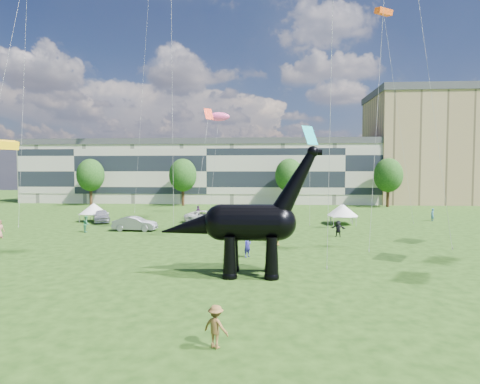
{
  "coord_description": "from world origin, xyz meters",
  "views": [
    {
      "loc": [
        4.11,
        -21.89,
        6.57
      ],
      "look_at": [
        2.01,
        8.0,
        5.0
      ],
      "focal_mm": 30.0,
      "sensor_mm": 36.0,
      "label": 1
    }
  ],
  "objects": [
    {
      "name": "terrace_row",
      "position": [
        -8.0,
        62.0,
        6.0
      ],
      "size": [
        78.0,
        11.0,
        12.0
      ],
      "primitive_type": "cube",
      "color": "beige",
      "rests_on": "ground"
    },
    {
      "name": "gazebo_far",
      "position": [
        13.29,
        27.73,
        1.76
      ],
      "size": [
        3.65,
        3.65,
        2.51
      ],
      "rotation": [
        0.0,
        0.0,
        -0.01
      ],
      "color": "white",
      "rests_on": "ground"
    },
    {
      "name": "dinosaur_sculpture",
      "position": [
        2.62,
        3.17,
        3.19
      ],
      "size": [
        10.25,
        2.82,
        8.44
      ],
      "rotation": [
        0.0,
        0.0,
        -0.0
      ],
      "color": "black",
      "rests_on": "ground"
    },
    {
      "name": "ground",
      "position": [
        0.0,
        0.0,
        0.0
      ],
      "size": [
        220.0,
        220.0,
        0.0
      ],
      "primitive_type": "plane",
      "color": "#16330C",
      "rests_on": "ground"
    },
    {
      "name": "gazebo_near",
      "position": [
        13.27,
        28.91,
        1.69
      ],
      "size": [
        3.79,
        3.79,
        2.41
      ],
      "rotation": [
        0.0,
        0.0,
        -0.1
      ],
      "color": "white",
      "rests_on": "ground"
    },
    {
      "name": "tree_far_right",
      "position": [
        26.0,
        53.0,
        6.29
      ],
      "size": [
        5.2,
        5.2,
        9.44
      ],
      "color": "#382314",
      "rests_on": "ground"
    },
    {
      "name": "car_dark",
      "position": [
        0.83,
        21.35,
        0.77
      ],
      "size": [
        3.76,
        5.69,
        1.53
      ],
      "primitive_type": "imported",
      "rotation": [
        0.0,
        0.0,
        -0.33
      ],
      "color": "#595960",
      "rests_on": "ground"
    },
    {
      "name": "gazebo_left",
      "position": [
        -18.56,
        28.62,
        1.69
      ],
      "size": [
        3.91,
        3.91,
        2.41
      ],
      "rotation": [
        0.0,
        0.0,
        -0.14
      ],
      "color": "silver",
      "rests_on": "ground"
    },
    {
      "name": "tree_far_left",
      "position": [
        -30.0,
        53.0,
        6.29
      ],
      "size": [
        5.2,
        5.2,
        9.44
      ],
      "color": "#382314",
      "rests_on": "ground"
    },
    {
      "name": "car_grey",
      "position": [
        -10.47,
        20.93,
        0.78
      ],
      "size": [
        4.79,
        1.8,
        1.56
      ],
      "primitive_type": "imported",
      "rotation": [
        0.0,
        0.0,
        1.54
      ],
      "color": "gray",
      "rests_on": "ground"
    },
    {
      "name": "visitors",
      "position": [
        -4.8,
        16.7,
        0.87
      ],
      "size": [
        58.17,
        41.02,
        1.83
      ],
      "color": "black",
      "rests_on": "ground"
    },
    {
      "name": "car_white",
      "position": [
        -3.84,
        28.69,
        0.75
      ],
      "size": [
        5.48,
        2.61,
        1.51
      ],
      "primitive_type": "imported",
      "rotation": [
        0.0,
        0.0,
        1.59
      ],
      "color": "silver",
      "rests_on": "ground"
    },
    {
      "name": "car_silver",
      "position": [
        -17.22,
        27.84,
        0.83
      ],
      "size": [
        3.85,
        5.21,
        1.65
      ],
      "primitive_type": "imported",
      "rotation": [
        0.0,
        0.0,
        0.45
      ],
      "color": "silver",
      "rests_on": "ground"
    },
    {
      "name": "apartment_block",
      "position": [
        40.0,
        65.0,
        11.0
      ],
      "size": [
        28.0,
        18.0,
        22.0
      ],
      "primitive_type": "cube",
      "color": "tan",
      "rests_on": "ground"
    },
    {
      "name": "tree_mid_left",
      "position": [
        -12.0,
        53.0,
        6.29
      ],
      "size": [
        5.2,
        5.2,
        9.44
      ],
      "color": "#382314",
      "rests_on": "ground"
    },
    {
      "name": "tree_mid_right",
      "position": [
        8.0,
        53.0,
        6.29
      ],
      "size": [
        5.2,
        5.2,
        9.44
      ],
      "color": "#382314",
      "rests_on": "ground"
    }
  ]
}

